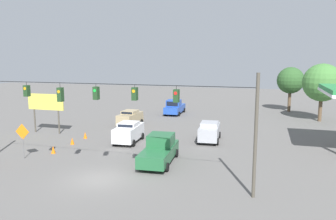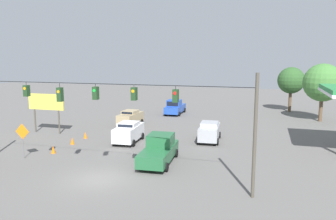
# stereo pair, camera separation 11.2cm
# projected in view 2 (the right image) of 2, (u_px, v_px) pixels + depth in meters

# --- Properties ---
(ground_plane) EXTENTS (140.00, 140.00, 0.00)m
(ground_plane) POSITION_uv_depth(u_px,v_px,m) (99.00, 179.00, 21.92)
(ground_plane) COLOR #605E5B
(overhead_signal_span) EXTENTS (20.19, 0.38, 7.22)m
(overhead_signal_span) POSITION_uv_depth(u_px,v_px,m) (96.00, 111.00, 21.20)
(overhead_signal_span) COLOR #4C473D
(overhead_signal_span) RESTS_ON ground_plane
(sedan_silver_oncoming_far) EXTENTS (2.23, 4.38, 1.88)m
(sedan_silver_oncoming_far) POSITION_uv_depth(u_px,v_px,m) (209.00, 131.00, 31.77)
(sedan_silver_oncoming_far) COLOR #A8AAB2
(sedan_silver_oncoming_far) RESTS_ON ground_plane
(pickup_truck_blue_withflow_deep) EXTENTS (2.35, 5.29, 2.12)m
(pickup_truck_blue_withflow_deep) POSITION_uv_depth(u_px,v_px,m) (175.00, 107.00, 47.03)
(pickup_truck_blue_withflow_deep) COLOR #234CB2
(pickup_truck_blue_withflow_deep) RESTS_ON ground_plane
(sedan_white_withflow_mid) EXTENTS (2.30, 4.41, 1.97)m
(sedan_white_withflow_mid) POSITION_uv_depth(u_px,v_px,m) (129.00, 132.00, 31.30)
(sedan_white_withflow_mid) COLOR silver
(sedan_white_withflow_mid) RESTS_ON ground_plane
(pickup_truck_green_crossing_near) EXTENTS (2.57, 5.64, 2.12)m
(pickup_truck_green_crossing_near) POSITION_uv_depth(u_px,v_px,m) (159.00, 150.00, 25.29)
(pickup_truck_green_crossing_near) COLOR #236038
(pickup_truck_green_crossing_near) RESTS_ON ground_plane
(sedan_tan_withflow_far) EXTENTS (2.05, 4.15, 1.88)m
(sedan_tan_withflow_far) POSITION_uv_depth(u_px,v_px,m) (130.00, 118.00, 38.81)
(sedan_tan_withflow_far) COLOR tan
(sedan_tan_withflow_far) RESTS_ON ground_plane
(traffic_cone_nearest) EXTENTS (0.37, 0.37, 0.65)m
(traffic_cone_nearest) POSITION_uv_depth(u_px,v_px,m) (53.00, 149.00, 27.78)
(traffic_cone_nearest) COLOR orange
(traffic_cone_nearest) RESTS_ON ground_plane
(traffic_cone_second) EXTENTS (0.37, 0.37, 0.65)m
(traffic_cone_second) POSITION_uv_depth(u_px,v_px,m) (72.00, 141.00, 30.67)
(traffic_cone_second) COLOR orange
(traffic_cone_second) RESTS_ON ground_plane
(traffic_cone_third) EXTENTS (0.37, 0.37, 0.65)m
(traffic_cone_third) POSITION_uv_depth(u_px,v_px,m) (85.00, 135.00, 32.95)
(traffic_cone_third) COLOR orange
(traffic_cone_third) RESTS_ON ground_plane
(roadside_billboard) EXTENTS (4.32, 0.16, 4.23)m
(roadside_billboard) POSITION_uv_depth(u_px,v_px,m) (46.00, 104.00, 34.93)
(roadside_billboard) COLOR #4C473D
(roadside_billboard) RESTS_ON ground_plane
(work_zone_sign) EXTENTS (1.27, 0.06, 2.84)m
(work_zone_sign) POSITION_uv_depth(u_px,v_px,m) (22.00, 134.00, 26.12)
(work_zone_sign) COLOR slate
(work_zone_sign) RESTS_ON ground_plane
(tree_horizon_left) EXTENTS (4.77, 4.77, 7.33)m
(tree_horizon_left) POSITION_uv_depth(u_px,v_px,m) (323.00, 83.00, 41.00)
(tree_horizon_left) COLOR brown
(tree_horizon_left) RESTS_ON ground_plane
(tree_horizon_right) EXTENTS (3.94, 3.94, 6.67)m
(tree_horizon_right) POSITION_uv_depth(u_px,v_px,m) (291.00, 81.00, 48.69)
(tree_horizon_right) COLOR brown
(tree_horizon_right) RESTS_ON ground_plane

